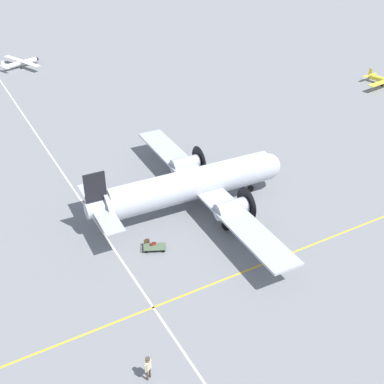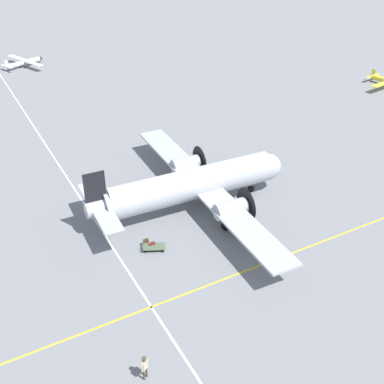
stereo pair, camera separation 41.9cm
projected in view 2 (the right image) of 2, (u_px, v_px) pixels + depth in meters
The scene contains 9 objects.
ground_plane at pixel (192, 208), 45.31m from camera, with size 300.00×300.00×0.00m, color slate.
apron_line_eastwest at pixel (252, 268), 37.90m from camera, with size 120.00×0.16×0.01m.
apron_line_northsouth at pixel (104, 234), 41.75m from camera, with size 0.16×120.00×0.01m.
airliner_main at pixel (196, 183), 44.12m from camera, with size 19.53×26.61×5.98m.
crew_foreground at pixel (145, 366), 28.70m from camera, with size 0.55×0.41×1.81m.
suitcase_near_door at pixel (146, 242), 40.28m from camera, with size 0.46×0.17×0.66m.
suitcase_upright_spare at pixel (152, 245), 40.01m from camera, with size 0.47×0.16×0.58m.
baggage_cart at pixel (154, 247), 39.82m from camera, with size 2.11×1.71×0.56m.
light_aircraft_taxiing at pixel (24, 62), 82.35m from camera, with size 7.15×9.27×1.87m.
Camera 2 is at (-18.12, -33.18, 25.02)m, focal length 45.00 mm.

